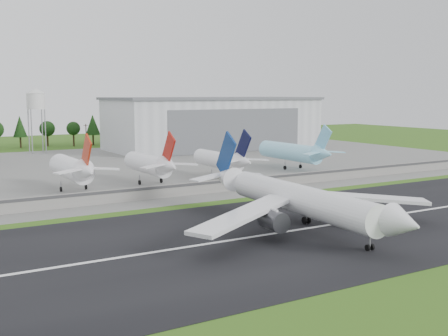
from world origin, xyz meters
TOP-DOWN VIEW (x-y plane):
  - ground at (0.00, 0.00)m, footprint 600.00×600.00m
  - runway at (0.00, 10.00)m, footprint 320.00×60.00m
  - runway_centerline at (0.00, 10.00)m, footprint 220.00×1.00m
  - apron at (0.00, 120.00)m, footprint 320.00×150.00m
  - blast_fence at (0.00, 54.99)m, footprint 240.00×0.61m
  - hangar_east at (75.00, 164.92)m, footprint 102.00×47.00m
  - water_tower at (-5.00, 185.00)m, footprint 8.40×8.40m
  - utility_poles at (0.00, 200.00)m, footprint 230.00×3.00m
  - treeline at (0.00, 215.00)m, footprint 320.00×16.00m
  - main_airliner at (6.65, 9.56)m, footprint 57.20×59.22m
  - parked_jet_red_a at (-19.15, 76.59)m, footprint 7.36×31.29m
  - parked_jet_red_b at (4.00, 76.56)m, footprint 7.36×31.29m
  - parked_jet_navy at (28.55, 76.52)m, footprint 7.36×31.29m
  - parked_jet_skyblue at (61.35, 81.59)m, footprint 7.36×37.29m

SIDE VIEW (x-z plane):
  - ground at x=0.00m, z-range 0.00..0.00m
  - utility_poles at x=0.00m, z-range -6.00..6.00m
  - treeline at x=0.00m, z-range -11.00..11.00m
  - runway at x=0.00m, z-range 0.00..0.10m
  - apron at x=0.00m, z-range 0.00..0.10m
  - runway_centerline at x=0.00m, z-range 0.10..0.12m
  - blast_fence at x=0.00m, z-range 0.06..3.56m
  - main_airliner at x=6.65m, z-range -4.19..13.98m
  - parked_jet_navy at x=28.55m, z-range -2.27..14.18m
  - parked_jet_red_b at x=4.00m, z-range -2.18..14.46m
  - parked_jet_skyblue at x=61.35m, z-range -2.12..14.78m
  - parked_jet_red_a at x=-19.15m, z-range -2.08..14.81m
  - hangar_east at x=75.00m, z-range 0.03..25.23m
  - water_tower at x=-5.00m, z-range 9.85..39.25m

